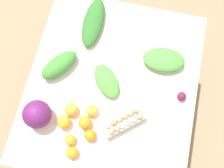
% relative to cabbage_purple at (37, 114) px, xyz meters
% --- Properties ---
extents(ground_plane, '(8.00, 8.00, 0.00)m').
position_rel_cabbage_purple_xyz_m(ground_plane, '(0.30, -0.39, -0.86)').
color(ground_plane, '#937A5B').
extents(dining_table, '(1.24, 1.09, 0.77)m').
position_rel_cabbage_purple_xyz_m(dining_table, '(0.30, -0.39, -0.18)').
color(dining_table, silver).
rests_on(dining_table, ground_plane).
extents(cabbage_purple, '(0.17, 0.17, 0.17)m').
position_rel_cabbage_purple_xyz_m(cabbage_purple, '(0.00, 0.00, 0.00)').
color(cabbage_purple, '#601E5B').
rests_on(cabbage_purple, dining_table).
extents(egg_carton, '(0.25, 0.27, 0.09)m').
position_rel_cabbage_purple_xyz_m(egg_carton, '(0.08, -0.51, -0.04)').
color(egg_carton, beige).
rests_on(egg_carton, dining_table).
extents(greens_bunch_kale, '(0.38, 0.14, 0.08)m').
position_rel_cabbage_purple_xyz_m(greens_bunch_kale, '(0.70, -0.17, -0.05)').
color(greens_bunch_kale, '#2D6B28').
rests_on(greens_bunch_kale, dining_table).
extents(greens_bunch_dandelion, '(0.19, 0.29, 0.08)m').
position_rel_cabbage_purple_xyz_m(greens_bunch_dandelion, '(0.53, -0.68, -0.05)').
color(greens_bunch_dandelion, '#4C933D').
rests_on(greens_bunch_dandelion, dining_table).
extents(greens_bunch_chard, '(0.28, 0.26, 0.10)m').
position_rel_cabbage_purple_xyz_m(greens_bunch_chard, '(0.34, -0.03, -0.04)').
color(greens_bunch_chard, '#3D8433').
rests_on(greens_bunch_chard, dining_table).
extents(greens_bunch_scallion, '(0.27, 0.26, 0.06)m').
position_rel_cabbage_purple_xyz_m(greens_bunch_scallion, '(0.31, -0.35, -0.05)').
color(greens_bunch_scallion, '#4C933D').
rests_on(greens_bunch_scallion, dining_table).
extents(beet_root, '(0.06, 0.06, 0.06)m').
position_rel_cabbage_purple_xyz_m(beet_root, '(0.31, -0.83, -0.06)').
color(beet_root, '#5B1933').
rests_on(beet_root, dining_table).
extents(orange_0, '(0.08, 0.08, 0.08)m').
position_rel_cabbage_purple_xyz_m(orange_0, '(0.02, -0.28, -0.05)').
color(orange_0, orange).
rests_on(orange_0, dining_table).
extents(orange_1, '(0.07, 0.07, 0.07)m').
position_rel_cabbage_purple_xyz_m(orange_1, '(0.10, -0.31, -0.05)').
color(orange_1, '#F9A833').
rests_on(orange_1, dining_table).
extents(orange_2, '(0.07, 0.07, 0.07)m').
position_rel_cabbage_purple_xyz_m(orange_2, '(-0.17, -0.25, -0.05)').
color(orange_2, orange).
rests_on(orange_2, dining_table).
extents(orange_3, '(0.08, 0.08, 0.08)m').
position_rel_cabbage_purple_xyz_m(orange_3, '(-0.01, -0.16, -0.04)').
color(orange_3, orange).
rests_on(orange_3, dining_table).
extents(orange_4, '(0.07, 0.07, 0.07)m').
position_rel_cabbage_purple_xyz_m(orange_4, '(-0.05, -0.33, -0.05)').
color(orange_4, orange).
rests_on(orange_4, dining_table).
extents(orange_5, '(0.08, 0.08, 0.08)m').
position_rel_cabbage_purple_xyz_m(orange_5, '(0.08, -0.18, -0.04)').
color(orange_5, '#F9A833').
rests_on(orange_5, dining_table).
extents(orange_6, '(0.07, 0.07, 0.07)m').
position_rel_cabbage_purple_xyz_m(orange_6, '(-0.10, -0.22, -0.05)').
color(orange_6, orange).
rests_on(orange_6, dining_table).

